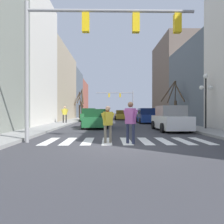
% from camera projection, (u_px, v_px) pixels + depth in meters
% --- Properties ---
extents(ground_plane, '(240.00, 240.00, 0.00)m').
position_uv_depth(ground_plane, '(129.00, 147.00, 8.68)').
color(ground_plane, '#38383D').
extents(building_row_left, '(6.00, 62.85, 13.05)m').
position_uv_depth(building_row_left, '(46.00, 82.00, 31.48)').
color(building_row_left, gray).
rests_on(building_row_left, ground_plane).
extents(building_row_right, '(6.00, 35.14, 11.83)m').
position_uv_depth(building_row_right, '(222.00, 69.00, 20.46)').
color(building_row_right, beige).
rests_on(building_row_right, ground_plane).
extents(crosswalk_stripes, '(7.65, 2.60, 0.01)m').
position_uv_depth(crosswalk_stripes, '(126.00, 141.00, 10.27)').
color(crosswalk_stripes, white).
rests_on(crosswalk_stripes, ground_plane).
extents(traffic_signal_near, '(7.65, 0.28, 6.35)m').
position_uv_depth(traffic_signal_near, '(90.00, 37.00, 9.84)').
color(traffic_signal_near, gray).
rests_on(traffic_signal_near, ground_plane).
extents(traffic_signal_far, '(8.02, 0.28, 5.73)m').
position_uv_depth(traffic_signal_far, '(122.00, 98.00, 46.95)').
color(traffic_signal_far, gray).
rests_on(traffic_signal_far, ground_plane).
extents(street_lamp_right_corner, '(0.95, 0.36, 3.99)m').
position_uv_depth(street_lamp_right_corner, '(206.00, 89.00, 15.92)').
color(street_lamp_right_corner, black).
rests_on(street_lamp_right_corner, sidewalk_right).
extents(car_parked_right_far, '(2.08, 4.72, 1.73)m').
position_uv_depth(car_parked_right_far, '(146.00, 116.00, 25.47)').
color(car_parked_right_far, navy).
rests_on(car_parked_right_far, ground_plane).
extents(car_parked_right_near, '(2.06, 4.63, 1.79)m').
position_uv_depth(car_parked_right_near, '(170.00, 119.00, 15.57)').
color(car_parked_right_near, white).
rests_on(car_parked_right_near, ground_plane).
extents(car_parked_left_far, '(2.07, 4.48, 1.54)m').
position_uv_depth(car_parked_left_far, '(121.00, 115.00, 35.11)').
color(car_parked_left_far, '#A38423').
rests_on(car_parked_left_far, ground_plane).
extents(car_parked_left_near, '(2.09, 4.59, 1.57)m').
position_uv_depth(car_parked_left_near, '(96.00, 119.00, 18.32)').
color(car_parked_left_near, '#236B38').
rests_on(car_parked_left_near, ground_plane).
extents(car_at_intersection, '(2.08, 4.58, 1.80)m').
position_uv_depth(car_at_intersection, '(105.00, 114.00, 42.15)').
color(car_at_intersection, red).
rests_on(car_at_intersection, ground_plane).
extents(car_parked_left_mid, '(2.20, 4.16, 1.79)m').
position_uv_depth(car_parked_left_mid, '(89.00, 115.00, 30.48)').
color(car_parked_left_mid, '#236B38').
rests_on(car_parked_left_mid, ground_plane).
extents(pedestrian_on_left_sidewalk, '(0.64, 0.38, 1.57)m').
position_uv_depth(pedestrian_on_left_sidewalk, '(167.00, 114.00, 22.65)').
color(pedestrian_on_left_sidewalk, black).
rests_on(pedestrian_on_left_sidewalk, sidewalk_right).
extents(pedestrian_waiting_at_curb, '(0.63, 0.47, 1.64)m').
position_uv_depth(pedestrian_waiting_at_curb, '(108.00, 121.00, 9.70)').
color(pedestrian_waiting_at_curb, '#7A705B').
rests_on(pedestrian_waiting_at_curb, ground_plane).
extents(pedestrian_on_right_sidewalk, '(0.78, 0.28, 1.81)m').
position_uv_depth(pedestrian_on_right_sidewalk, '(65.00, 113.00, 23.70)').
color(pedestrian_on_right_sidewalk, black).
rests_on(pedestrian_on_right_sidewalk, sidewalk_left).
extents(pedestrian_near_right_corner, '(0.63, 0.60, 1.81)m').
position_uv_depth(pedestrian_near_right_corner, '(130.00, 119.00, 9.44)').
color(pedestrian_near_right_corner, '#282D47').
rests_on(pedestrian_near_right_corner, ground_plane).
extents(street_tree_right_near, '(1.74, 2.93, 4.32)m').
position_uv_depth(street_tree_right_near, '(175.00, 103.00, 21.90)').
color(street_tree_right_near, '#473828').
rests_on(street_tree_right_near, sidewalk_right).
extents(street_tree_left_far, '(1.37, 2.34, 5.22)m').
position_uv_depth(street_tree_left_far, '(82.00, 105.00, 38.61)').
color(street_tree_left_far, '#473828').
rests_on(street_tree_left_far, sidewalk_left).
extents(street_tree_right_mid, '(1.74, 2.40, 4.74)m').
position_uv_depth(street_tree_right_mid, '(79.00, 106.00, 39.03)').
color(street_tree_right_mid, '#473828').
rests_on(street_tree_right_mid, sidewalk_left).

